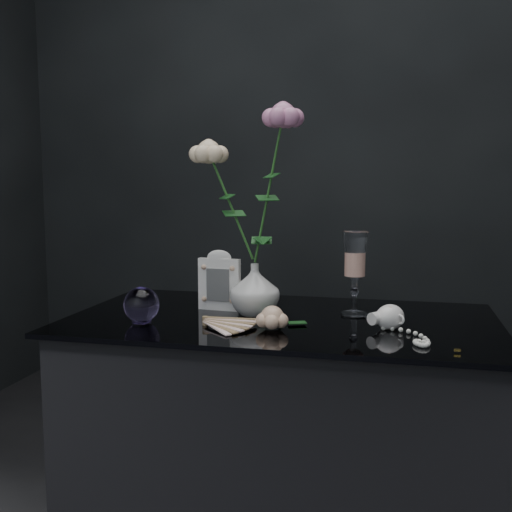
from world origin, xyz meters
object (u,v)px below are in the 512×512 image
(wine_glass, at_px, (355,274))
(loose_rose, at_px, (272,318))
(picture_frame, at_px, (219,280))
(paperweight, at_px, (142,305))
(vase, at_px, (255,289))
(pearl_jar, at_px, (390,316))

(wine_glass, distance_m, loose_rose, 0.27)
(picture_frame, bearing_deg, paperweight, -123.12)
(vase, distance_m, paperweight, 0.28)
(vase, height_order, pearl_jar, vase)
(picture_frame, xyz_separation_m, loose_rose, (0.18, -0.18, -0.05))
(pearl_jar, bearing_deg, wine_glass, 165.41)
(paperweight, bearing_deg, pearl_jar, 7.13)
(paperweight, bearing_deg, vase, 29.69)
(pearl_jar, bearing_deg, picture_frame, -153.86)
(paperweight, bearing_deg, loose_rose, 0.32)
(paperweight, distance_m, pearl_jar, 0.59)
(wine_glass, height_order, loose_rose, wine_glass)
(wine_glass, xyz_separation_m, paperweight, (-0.49, -0.20, -0.06))
(loose_rose, xyz_separation_m, pearl_jar, (0.26, 0.07, 0.00))
(vase, xyz_separation_m, loose_rose, (0.07, -0.14, -0.04))
(pearl_jar, bearing_deg, vase, -151.76)
(vase, xyz_separation_m, paperweight, (-0.25, -0.14, -0.02))
(paperweight, xyz_separation_m, loose_rose, (0.32, 0.00, -0.02))
(vase, height_order, picture_frame, picture_frame)
(wine_glass, height_order, pearl_jar, wine_glass)
(vase, distance_m, pearl_jar, 0.34)
(picture_frame, relative_size, paperweight, 1.85)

